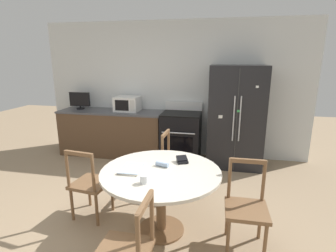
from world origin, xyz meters
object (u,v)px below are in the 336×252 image
Objects in this scene: refrigerator at (236,117)px; oven_range at (181,136)px; dining_chair_right at (246,208)px; dining_chair_far at (176,164)px; countertop_tv at (80,100)px; candle_glass at (144,180)px; dining_chair_left at (90,184)px; dining_chair_near at (127,252)px; microwave at (127,104)px; wallet at (182,160)px.

oven_range is (-0.98, 0.03, -0.43)m from refrigerator.
dining_chair_right is 1.31m from dining_chair_far.
oven_range is 1.20× the size of dining_chair_far.
refrigerator reaches higher than countertop_tv.
countertop_tv is 3.36m from candle_glass.
dining_chair_right is (1.80, -0.16, 0.00)m from dining_chair_left.
oven_range is 2.23m from dining_chair_left.
dining_chair_near is at bearing -55.75° from countertop_tv.
oven_range is at bearing -4.22° from microwave.
wallet is (1.09, 0.18, 0.33)m from dining_chair_left.
refrigerator reaches higher than oven_range.
microwave is 3.19m from dining_chair_right.
countertop_tv is 0.47× the size of dining_chair_far.
dining_chair_left is at bearing -170.72° from wallet.
dining_chair_right is at bearing -25.33° from wallet.
refrigerator is at bearing -16.11° from dining_chair_near.
refrigerator is at bearing 148.35° from dining_chair_far.
microwave is at bearing 176.86° from refrigerator.
wallet is at bearing 64.53° from candle_glass.
countertop_tv is 2.62m from dining_chair_left.
dining_chair_left is 1.81m from dining_chair_right.
dining_chair_left is at bearing -82.18° from microwave.
countertop_tv is at bearing 128.50° from dining_chair_left.
refrigerator is 2.26m from dining_chair_right.
oven_range is 1.20× the size of dining_chair_right.
refrigerator is at bearing 56.63° from dining_chair_left.
dining_chair_left is 1.15m from wallet.
dining_chair_far is 0.73m from wallet.
countertop_tv is at bearing 34.98° from dining_chair_near.
wallet is at bearing 16.50° from dining_chair_left.
dining_chair_left is 11.03× the size of candle_glass.
refrigerator is 1.57m from dining_chair_far.
microwave is at bearing -48.71° from dining_chair_right.
countertop_tv reaches higher than dining_chair_right.
dining_chair_near is 1.25m from wallet.
countertop_tv is 3.94m from dining_chair_right.
candle_glass is at bearing 13.67° from dining_chair_right.
dining_chair_near and dining_chair_right have the same top height.
oven_range is 1.28m from dining_chair_far.
dining_chair_left is 0.97m from candle_glass.
dining_chair_right is (0.04, -2.21, -0.46)m from refrigerator.
candle_glass is 0.50× the size of wallet.
dining_chair_far is (1.21, -1.36, -0.61)m from microwave.
wallet is at bearing -39.56° from countertop_tv.
candle_glass is (0.81, -0.41, 0.33)m from dining_chair_left.
dining_chair_right is at bearing 45.02° from dining_chair_far.
dining_chair_right is 1.00× the size of dining_chair_far.
dining_chair_right is (0.96, 0.84, 0.00)m from dining_chair_near.
countertop_tv is 3.88m from dining_chair_near.
refrigerator is at bearing 68.92° from candle_glass.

